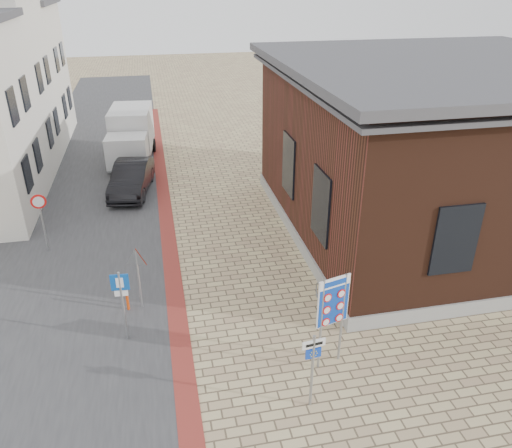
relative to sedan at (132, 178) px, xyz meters
name	(u,v)px	position (x,y,z in m)	size (l,w,h in m)	color
ground	(258,368)	(3.44, -13.28, -0.75)	(120.00, 120.00, 0.00)	tan
road_strip	(93,182)	(-2.06, 1.72, -0.74)	(7.00, 60.00, 0.02)	#38383A
curb_strip	(166,217)	(1.44, -3.28, -0.73)	(0.60, 40.00, 0.02)	maroon
brick_building	(442,146)	(12.43, -6.29, 2.74)	(13.00, 13.00, 6.80)	gray
townhouse_far	(2,73)	(-7.56, 10.72, 3.42)	(7.40, 6.40, 8.30)	silver
bike_rack	(325,302)	(6.09, -11.08, -0.48)	(0.08, 1.80, 0.60)	slate
sedan	(132,178)	(0.00, 0.00, 0.00)	(1.58, 4.53, 1.49)	black
box_truck	(131,135)	(-0.02, 4.76, 0.72)	(2.69, 5.60, 2.84)	slate
border_sign	(333,303)	(5.38, -13.46, 1.26)	(0.93, 0.29, 2.79)	gray
essen_sign	(313,361)	(4.44, -14.78, 0.66)	(0.58, 0.11, 2.16)	gray
parking_sign	(122,295)	(-0.06, -11.28, 0.81)	(0.51, 0.08, 2.31)	gray
yield_sign	(137,265)	(0.36, -9.78, 0.86)	(0.73, 0.34, 2.14)	gray
speed_sign	(41,214)	(-3.16, -5.28, 0.84)	(0.56, 0.12, 2.37)	gray
bollard	(127,297)	(-0.06, -9.83, -0.27)	(0.09, 0.09, 0.95)	#E2400B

